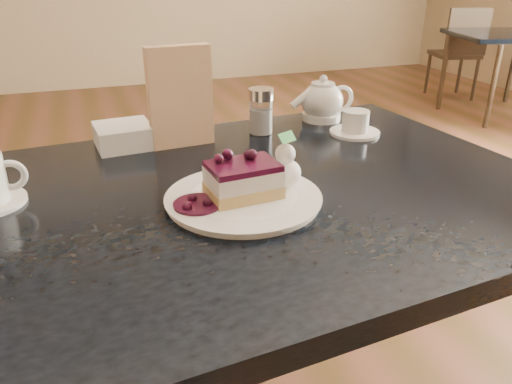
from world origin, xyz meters
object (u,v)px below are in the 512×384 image
object	(u,v)px
dessert_plate	(243,199)
tea_set	(328,106)
cheesecake_slice	(243,180)
main_table	(234,228)
bg_table_far_right	(497,106)

from	to	relation	value
dessert_plate	tea_set	distance (m)	0.55
dessert_plate	cheesecake_slice	distance (m)	0.04
main_table	dessert_plate	size ratio (longest dim) A/B	4.79
dessert_plate	bg_table_far_right	bearing A→B (deg)	38.65
bg_table_far_right	cheesecake_slice	bearing A→B (deg)	-126.46
dessert_plate	cheesecake_slice	world-z (taller)	cheesecake_slice
main_table	dessert_plate	world-z (taller)	dessert_plate
dessert_plate	tea_set	size ratio (longest dim) A/B	1.06
tea_set	bg_table_far_right	world-z (taller)	tea_set
main_table	dessert_plate	bearing A→B (deg)	-90.00
cheesecake_slice	dessert_plate	bearing A→B (deg)	85.13
main_table	tea_set	xyz separation A→B (m)	(0.38, 0.35, 0.13)
tea_set	main_table	bearing A→B (deg)	-137.68
dessert_plate	bg_table_far_right	world-z (taller)	dessert_plate
dessert_plate	tea_set	xyz separation A→B (m)	(0.38, 0.40, 0.04)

